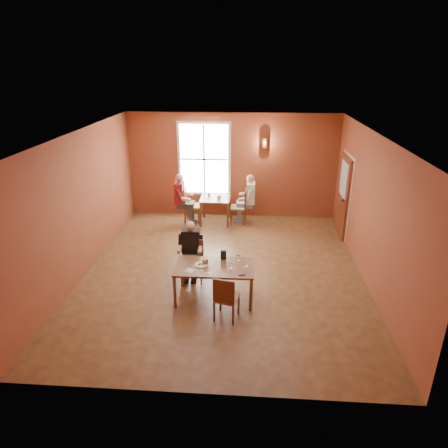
# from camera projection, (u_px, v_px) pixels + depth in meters

# --- Properties ---
(ground) EXTENTS (6.00, 7.00, 0.01)m
(ground) POSITION_uv_depth(u_px,v_px,m) (223.00, 271.00, 8.79)
(ground) COLOR brown
(ground) RESTS_ON ground
(wall_back) EXTENTS (6.00, 0.04, 3.00)m
(wall_back) POSITION_uv_depth(u_px,v_px,m) (232.00, 166.00, 11.46)
(wall_back) COLOR brown
(wall_back) RESTS_ON ground
(wall_front) EXTENTS (6.00, 0.04, 3.00)m
(wall_front) POSITION_uv_depth(u_px,v_px,m) (203.00, 302.00, 5.00)
(wall_front) COLOR brown
(wall_front) RESTS_ON ground
(wall_left) EXTENTS (0.04, 7.00, 3.00)m
(wall_left) POSITION_uv_depth(u_px,v_px,m) (82.00, 204.00, 8.42)
(wall_left) COLOR brown
(wall_left) RESTS_ON ground
(wall_right) EXTENTS (0.04, 7.00, 3.00)m
(wall_right) POSITION_uv_depth(u_px,v_px,m) (372.00, 211.00, 8.03)
(wall_right) COLOR brown
(wall_right) RESTS_ON ground
(ceiling) EXTENTS (6.00, 7.00, 0.04)m
(ceiling) POSITION_uv_depth(u_px,v_px,m) (223.00, 134.00, 7.66)
(ceiling) COLOR white
(ceiling) RESTS_ON wall_back
(window) EXTENTS (1.36, 0.10, 1.96)m
(window) POSITION_uv_depth(u_px,v_px,m) (204.00, 159.00, 11.39)
(window) COLOR white
(window) RESTS_ON wall_back
(door) EXTENTS (0.12, 1.04, 2.10)m
(door) POSITION_uv_depth(u_px,v_px,m) (343.00, 196.00, 10.33)
(door) COLOR maroon
(door) RESTS_ON ground
(wall_sconce) EXTENTS (0.16, 0.16, 0.28)m
(wall_sconce) POSITION_uv_depth(u_px,v_px,m) (265.00, 143.00, 11.04)
(wall_sconce) COLOR brown
(wall_sconce) RESTS_ON wall_back
(main_table) EXTENTS (1.49, 0.84, 0.70)m
(main_table) POSITION_uv_depth(u_px,v_px,m) (215.00, 282.00, 7.69)
(main_table) COLOR brown
(main_table) RESTS_ON ground
(chair_diner_main) EXTENTS (0.38, 0.38, 0.86)m
(chair_diner_main) POSITION_uv_depth(u_px,v_px,m) (194.00, 262.00, 8.29)
(chair_diner_main) COLOR brown
(chair_diner_main) RESTS_ON ground
(diner_main) EXTENTS (0.48, 0.48, 1.21)m
(diner_main) POSITION_uv_depth(u_px,v_px,m) (193.00, 255.00, 8.20)
(diner_main) COLOR #432E20
(diner_main) RESTS_ON ground
(chair_empty) EXTENTS (0.47, 0.47, 0.87)m
(chair_empty) POSITION_uv_depth(u_px,v_px,m) (227.00, 297.00, 7.05)
(chair_empty) COLOR #512715
(chair_empty) RESTS_ON ground
(plate_food) EXTENTS (0.26, 0.26, 0.03)m
(plate_food) POSITION_uv_depth(u_px,v_px,m) (201.00, 265.00, 7.58)
(plate_food) COLOR white
(plate_food) RESTS_ON main_table
(sandwich) EXTENTS (0.12, 0.11, 0.10)m
(sandwich) POSITION_uv_depth(u_px,v_px,m) (205.00, 262.00, 7.60)
(sandwich) COLOR tan
(sandwich) RESTS_ON main_table
(goblet_a) EXTENTS (0.09, 0.09, 0.19)m
(goblet_a) POSITION_uv_depth(u_px,v_px,m) (238.00, 259.00, 7.62)
(goblet_a) COLOR white
(goblet_a) RESTS_ON main_table
(goblet_b) EXTENTS (0.09, 0.09, 0.17)m
(goblet_b) POSITION_uv_depth(u_px,v_px,m) (246.00, 265.00, 7.41)
(goblet_b) COLOR white
(goblet_b) RESTS_ON main_table
(goblet_c) EXTENTS (0.08, 0.08, 0.18)m
(goblet_c) POSITION_uv_depth(u_px,v_px,m) (231.00, 267.00, 7.33)
(goblet_c) COLOR white
(goblet_c) RESTS_ON main_table
(menu_stand) EXTENTS (0.12, 0.07, 0.18)m
(menu_stand) POSITION_uv_depth(u_px,v_px,m) (223.00, 255.00, 7.78)
(menu_stand) COLOR black
(menu_stand) RESTS_ON main_table
(knife) EXTENTS (0.17, 0.09, 0.00)m
(knife) POSITION_uv_depth(u_px,v_px,m) (210.00, 273.00, 7.32)
(knife) COLOR white
(knife) RESTS_ON main_table
(napkin) EXTENTS (0.21, 0.21, 0.01)m
(napkin) POSITION_uv_depth(u_px,v_px,m) (190.00, 271.00, 7.40)
(napkin) COLOR silver
(napkin) RESTS_ON main_table
(sunglasses) EXTENTS (0.12, 0.08, 0.01)m
(sunglasses) POSITION_uv_depth(u_px,v_px,m) (242.00, 275.00, 7.23)
(sunglasses) COLOR black
(sunglasses) RESTS_ON main_table
(second_table) EXTENTS (0.83, 0.83, 0.73)m
(second_table) POSITION_uv_depth(u_px,v_px,m) (215.00, 210.00, 11.36)
(second_table) COLOR brown
(second_table) RESTS_ON ground
(chair_diner_white) EXTENTS (0.43, 0.43, 0.98)m
(chair_diner_white) POSITION_uv_depth(u_px,v_px,m) (238.00, 207.00, 11.27)
(chair_diner_white) COLOR #3D2312
(chair_diner_white) RESTS_ON ground
(diner_white) EXTENTS (0.54, 0.54, 1.35)m
(diner_white) POSITION_uv_depth(u_px,v_px,m) (239.00, 200.00, 11.20)
(diner_white) COLOR white
(diner_white) RESTS_ON ground
(chair_diner_maroon) EXTENTS (0.44, 0.44, 1.00)m
(chair_diner_maroon) POSITION_uv_depth(u_px,v_px,m) (193.00, 205.00, 11.35)
(chair_diner_maroon) COLOR #451F0D
(chair_diner_maroon) RESTS_ON ground
(diner_maroon) EXTENTS (0.55, 0.55, 1.38)m
(diner_maroon) POSITION_uv_depth(u_px,v_px,m) (191.00, 199.00, 11.28)
(diner_maroon) COLOR maroon
(diner_maroon) RESTS_ON ground
(cup_a) EXTENTS (0.16, 0.16, 0.10)m
(cup_a) POSITION_uv_depth(u_px,v_px,m) (219.00, 197.00, 11.11)
(cup_a) COLOR beige
(cup_a) RESTS_ON second_table
(cup_b) EXTENTS (0.11, 0.11, 0.09)m
(cup_b) POSITION_uv_depth(u_px,v_px,m) (209.00, 194.00, 11.35)
(cup_b) COLOR white
(cup_b) RESTS_ON second_table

